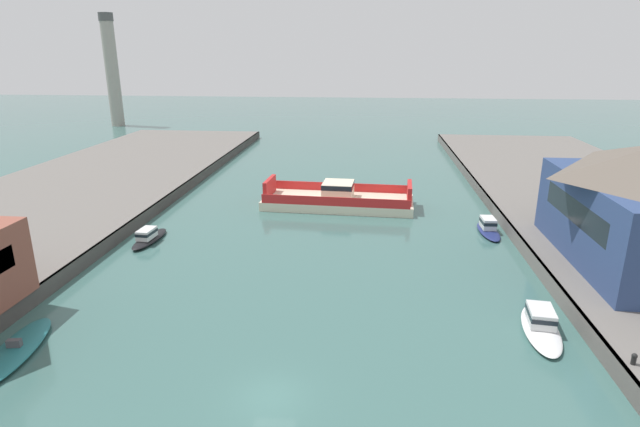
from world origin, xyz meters
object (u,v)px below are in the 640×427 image
object	(u,v)px
moored_boat_mid_right	(149,237)
smokestack_distant_a	(112,67)
chain_ferry	(338,199)
moored_boat_mid_left	(488,227)
moored_boat_near_right	(16,350)
moored_boat_near_left	(541,324)

from	to	relation	value
moored_boat_mid_right	smokestack_distant_a	bearing A→B (deg)	118.15
moored_boat_mid_right	chain_ferry	bearing A→B (deg)	38.01
moored_boat_mid_left	moored_boat_near_right	bearing A→B (deg)	-142.80
smokestack_distant_a	chain_ferry	bearing A→B (deg)	-47.42
moored_boat_near_right	moored_boat_mid_left	world-z (taller)	moored_boat_mid_left
moored_boat_near_left	smokestack_distant_a	world-z (taller)	smokestack_distant_a
moored_boat_near_right	smokestack_distant_a	distance (m)	113.52
chain_ferry	moored_boat_mid_left	bearing A→B (deg)	-25.85
moored_boat_near_right	smokestack_distant_a	world-z (taller)	smokestack_distant_a
moored_boat_mid_right	smokestack_distant_a	xyz separation A→B (m)	(-44.40, 82.97, 14.48)
smokestack_distant_a	moored_boat_mid_left	bearing A→B (deg)	-43.87
moored_boat_near_right	moored_boat_mid_right	bearing A→B (deg)	89.89
moored_boat_mid_left	smokestack_distant_a	distance (m)	111.50
moored_boat_mid_left	moored_boat_mid_right	size ratio (longest dim) A/B	0.97
chain_ferry	moored_boat_near_right	distance (m)	39.58
moored_boat_near_left	moored_boat_mid_left	bearing A→B (deg)	87.92
moored_boat_near_left	moored_boat_near_right	xyz separation A→B (m)	(-34.60, -6.27, -0.31)
moored_boat_near_right	smokestack_distant_a	bearing A→B (deg)	113.21
chain_ferry	moored_boat_near_left	world-z (taller)	chain_ferry
smokestack_distant_a	moored_boat_mid_right	bearing A→B (deg)	-61.85
chain_ferry	moored_boat_mid_right	distance (m)	23.52
moored_boat_near_right	smokestack_distant_a	size ratio (longest dim) A/B	0.31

